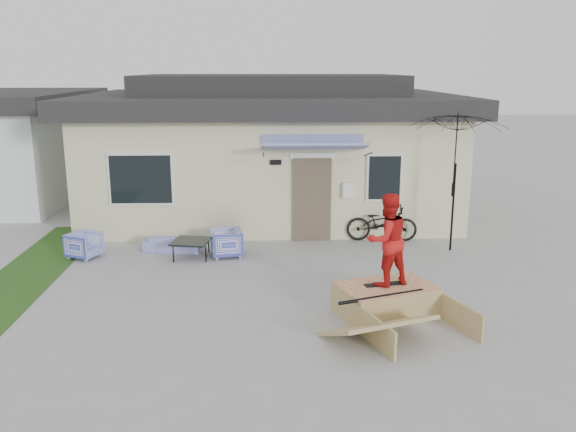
{
  "coord_description": "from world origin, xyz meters",
  "views": [
    {
      "loc": [
        -0.16,
        -10.18,
        4.27
      ],
      "look_at": [
        0.3,
        1.8,
        1.3
      ],
      "focal_mm": 37.62,
      "sensor_mm": 36.0,
      "label": 1
    }
  ],
  "objects_px": {
    "armchair_right": "(226,242)",
    "bicycle": "(382,219)",
    "coffee_table": "(191,249)",
    "skateboard": "(385,284)",
    "loveseat": "(173,240)",
    "armchair_left": "(84,244)",
    "patio_umbrella": "(455,178)",
    "skate_ramp": "(386,300)",
    "skater": "(387,238)"
  },
  "relations": [
    {
      "from": "armchair_right",
      "to": "bicycle",
      "type": "relative_size",
      "value": 0.4
    },
    {
      "from": "patio_umbrella",
      "to": "skateboard",
      "type": "bearing_deg",
      "value": -121.88
    },
    {
      "from": "loveseat",
      "to": "bicycle",
      "type": "relative_size",
      "value": 0.76
    },
    {
      "from": "skate_ramp",
      "to": "skateboard",
      "type": "relative_size",
      "value": 2.84
    },
    {
      "from": "patio_umbrella",
      "to": "armchair_left",
      "type": "bearing_deg",
      "value": -178.19
    },
    {
      "from": "coffee_table",
      "to": "skateboard",
      "type": "relative_size",
      "value": 1.08
    },
    {
      "from": "bicycle",
      "to": "skater",
      "type": "distance_m",
      "value": 4.75
    },
    {
      "from": "bicycle",
      "to": "skater",
      "type": "relative_size",
      "value": 1.08
    },
    {
      "from": "armchair_left",
      "to": "armchair_right",
      "type": "xyz_separation_m",
      "value": [
        3.25,
        -0.01,
        0.02
      ]
    },
    {
      "from": "coffee_table",
      "to": "patio_umbrella",
      "type": "height_order",
      "value": "patio_umbrella"
    },
    {
      "from": "armchair_right",
      "to": "coffee_table",
      "type": "xyz_separation_m",
      "value": [
        -0.8,
        -0.05,
        -0.15
      ]
    },
    {
      "from": "armchair_right",
      "to": "skater",
      "type": "height_order",
      "value": "skater"
    },
    {
      "from": "loveseat",
      "to": "coffee_table",
      "type": "xyz_separation_m",
      "value": [
        0.5,
        -0.54,
        -0.06
      ]
    },
    {
      "from": "loveseat",
      "to": "patio_umbrella",
      "type": "bearing_deg",
      "value": -173.34
    },
    {
      "from": "bicycle",
      "to": "skate_ramp",
      "type": "relative_size",
      "value": 0.82
    },
    {
      "from": "armchair_left",
      "to": "bicycle",
      "type": "xyz_separation_m",
      "value": [
        7.08,
        1.13,
        0.23
      ]
    },
    {
      "from": "armchair_left",
      "to": "skater",
      "type": "height_order",
      "value": "skater"
    },
    {
      "from": "patio_umbrella",
      "to": "skate_ramp",
      "type": "bearing_deg",
      "value": -121.33
    },
    {
      "from": "patio_umbrella",
      "to": "skater",
      "type": "xyz_separation_m",
      "value": [
        -2.33,
        -3.74,
        -0.35
      ]
    },
    {
      "from": "loveseat",
      "to": "skateboard",
      "type": "height_order",
      "value": "skateboard"
    },
    {
      "from": "bicycle",
      "to": "skater",
      "type": "bearing_deg",
      "value": 175.55
    },
    {
      "from": "loveseat",
      "to": "armchair_left",
      "type": "bearing_deg",
      "value": 22.49
    },
    {
      "from": "loveseat",
      "to": "skateboard",
      "type": "bearing_deg",
      "value": 145.96
    },
    {
      "from": "loveseat",
      "to": "armchair_left",
      "type": "distance_m",
      "value": 2.0
    },
    {
      "from": "coffee_table",
      "to": "skateboard",
      "type": "xyz_separation_m",
      "value": [
        3.81,
        -3.41,
        0.36
      ]
    },
    {
      "from": "armchair_right",
      "to": "skateboard",
      "type": "bearing_deg",
      "value": 31.09
    },
    {
      "from": "coffee_table",
      "to": "patio_umbrella",
      "type": "bearing_deg",
      "value": 3.05
    },
    {
      "from": "armchair_left",
      "to": "patio_umbrella",
      "type": "xyz_separation_m",
      "value": [
        8.58,
        0.27,
        1.42
      ]
    },
    {
      "from": "coffee_table",
      "to": "skater",
      "type": "xyz_separation_m",
      "value": [
        3.81,
        -3.41,
        1.2
      ]
    },
    {
      "from": "armchair_right",
      "to": "skate_ramp",
      "type": "relative_size",
      "value": 0.33
    },
    {
      "from": "loveseat",
      "to": "bicycle",
      "type": "distance_m",
      "value": 5.18
    },
    {
      "from": "skater",
      "to": "bicycle",
      "type": "bearing_deg",
      "value": -122.93
    },
    {
      "from": "armchair_right",
      "to": "skateboard",
      "type": "height_order",
      "value": "armchair_right"
    },
    {
      "from": "armchair_right",
      "to": "bicycle",
      "type": "height_order",
      "value": "bicycle"
    },
    {
      "from": "armchair_right",
      "to": "skate_ramp",
      "type": "bearing_deg",
      "value": 30.85
    },
    {
      "from": "armchair_right",
      "to": "bicycle",
      "type": "distance_m",
      "value": 4.0
    },
    {
      "from": "patio_umbrella",
      "to": "skater",
      "type": "relative_size",
      "value": 1.46
    },
    {
      "from": "armchair_right",
      "to": "skater",
      "type": "distance_m",
      "value": 4.7
    },
    {
      "from": "loveseat",
      "to": "armchair_right",
      "type": "relative_size",
      "value": 1.91
    },
    {
      "from": "coffee_table",
      "to": "loveseat",
      "type": "bearing_deg",
      "value": 132.85
    },
    {
      "from": "armchair_right",
      "to": "coffee_table",
      "type": "distance_m",
      "value": 0.82
    },
    {
      "from": "coffee_table",
      "to": "patio_umbrella",
      "type": "relative_size",
      "value": 0.34
    },
    {
      "from": "coffee_table",
      "to": "skate_ramp",
      "type": "distance_m",
      "value": 5.16
    },
    {
      "from": "patio_umbrella",
      "to": "coffee_table",
      "type": "bearing_deg",
      "value": -176.95
    },
    {
      "from": "skateboard",
      "to": "armchair_right",
      "type": "bearing_deg",
      "value": 119.37
    },
    {
      "from": "armchair_left",
      "to": "skate_ramp",
      "type": "relative_size",
      "value": 0.31
    },
    {
      "from": "patio_umbrella",
      "to": "skater",
      "type": "bearing_deg",
      "value": -121.88
    },
    {
      "from": "armchair_left",
      "to": "skate_ramp",
      "type": "xyz_separation_m",
      "value": [
        6.27,
        -3.52,
        -0.06
      ]
    },
    {
      "from": "patio_umbrella",
      "to": "loveseat",
      "type": "bearing_deg",
      "value": 178.16
    },
    {
      "from": "armchair_right",
      "to": "skate_ramp",
      "type": "xyz_separation_m",
      "value": [
        3.02,
        -3.51,
        -0.08
      ]
    }
  ]
}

